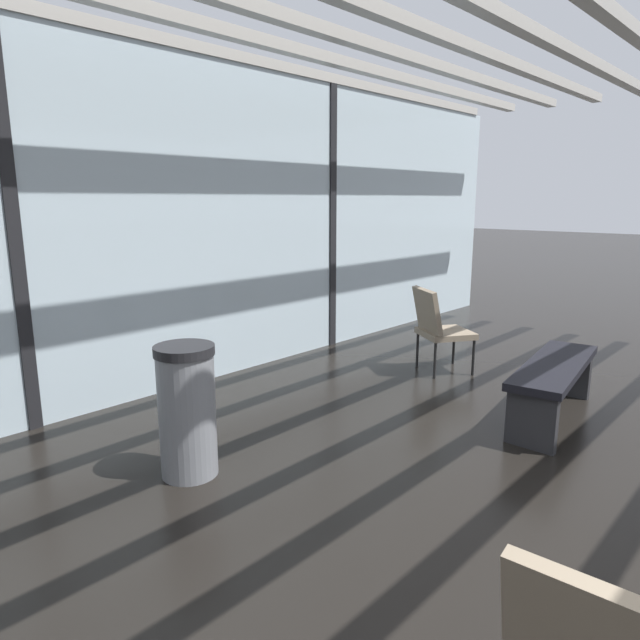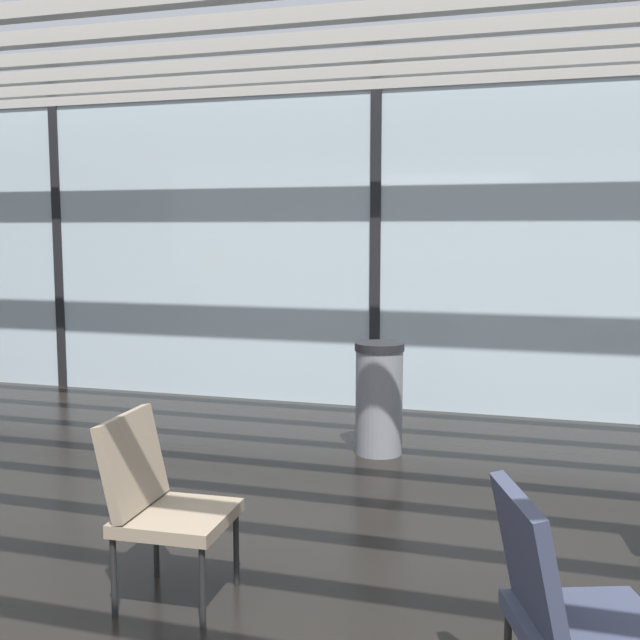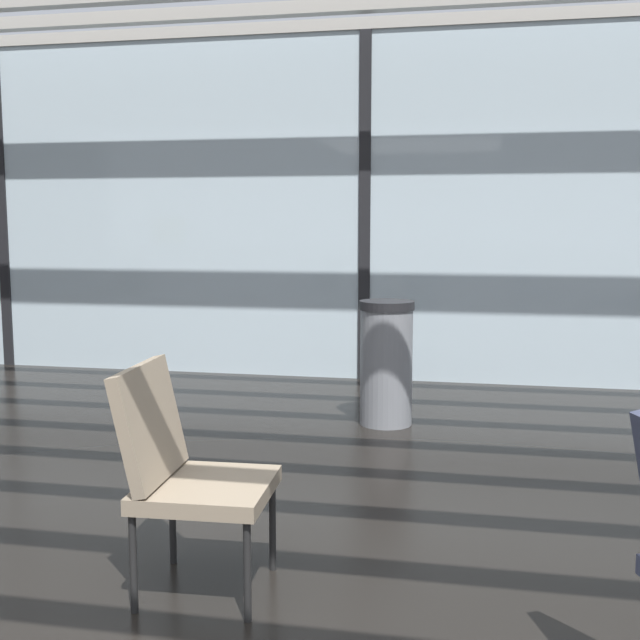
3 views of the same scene
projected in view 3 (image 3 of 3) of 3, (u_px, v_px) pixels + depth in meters
glass_curtain_wall at (365, 209)px, 6.88m from camera, size 14.00×0.08×3.01m
window_mullion_0 at (5, 210)px, 7.57m from camera, size 0.10×0.12×3.01m
window_mullion_1 at (365, 209)px, 6.88m from camera, size 0.10×0.12×3.01m
parked_airplane at (361, 192)px, 11.48m from camera, size 12.85×3.64×3.64m
lounge_chair_5 at (183, 464)px, 2.97m from camera, size 0.55×0.50×0.87m
trash_bin at (386, 362)px, 5.43m from camera, size 0.38×0.38×0.86m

